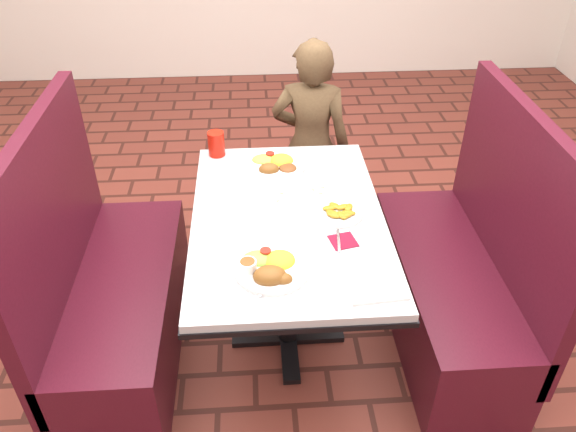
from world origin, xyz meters
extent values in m
plane|color=brown|center=(0.00, 0.00, 0.00)|extent=(7.00, 7.00, 0.00)
cube|color=#BBBEC0|center=(0.00, 0.00, 0.73)|extent=(0.80, 1.20, 0.03)
cube|color=black|center=(0.00, 0.00, 0.70)|extent=(0.81, 1.21, 0.02)
cylinder|color=black|center=(0.00, 0.00, 0.36)|extent=(0.10, 0.10, 0.69)
cube|color=black|center=(0.00, 0.00, 0.01)|extent=(0.55, 0.08, 0.03)
cube|color=black|center=(0.00, 0.00, 0.01)|extent=(0.08, 0.55, 0.03)
cube|color=#4B111F|center=(-0.75, 0.00, 0.23)|extent=(0.45, 1.20, 0.45)
cube|color=#4B111F|center=(-0.97, 0.00, 0.70)|extent=(0.06, 1.20, 0.95)
cube|color=#4B111F|center=(0.75, 0.00, 0.23)|extent=(0.45, 1.20, 0.45)
cube|color=#4B111F|center=(0.97, 0.00, 0.70)|extent=(0.06, 1.20, 0.95)
imported|color=brown|center=(0.19, 0.87, 0.61)|extent=(0.49, 0.38, 1.21)
cylinder|color=white|center=(-0.08, -0.34, 0.76)|extent=(0.28, 0.28, 0.02)
ellipsoid|color=yellow|center=(-0.05, -0.30, 0.79)|extent=(0.11, 0.11, 0.05)
ellipsoid|color=#93BD4B|center=(-0.13, -0.29, 0.78)|extent=(0.11, 0.09, 0.04)
cylinder|color=red|center=(-0.10, -0.27, 0.79)|extent=(0.04, 0.04, 0.01)
ellipsoid|color=brown|center=(-0.09, -0.40, 0.80)|extent=(0.12, 0.09, 0.07)
ellipsoid|color=brown|center=(-0.05, -0.41, 0.79)|extent=(0.07, 0.05, 0.04)
cylinder|color=white|center=(-0.17, -0.35, 0.79)|extent=(0.07, 0.07, 0.04)
cylinder|color=brown|center=(-0.17, -0.35, 0.81)|extent=(0.05, 0.05, 0.01)
cylinder|color=white|center=(-0.03, 0.40, 0.76)|extent=(0.28, 0.28, 0.02)
ellipsoid|color=yellow|center=(0.00, 0.43, 0.79)|extent=(0.12, 0.12, 0.05)
ellipsoid|color=#93BD4B|center=(-0.09, 0.45, 0.79)|extent=(0.12, 0.09, 0.04)
cylinder|color=red|center=(-0.05, 0.47, 0.79)|extent=(0.04, 0.04, 0.01)
ellipsoid|color=brown|center=(0.02, 0.36, 0.78)|extent=(0.08, 0.08, 0.03)
ellipsoid|color=brown|center=(-0.07, 0.35, 0.79)|extent=(0.10, 0.07, 0.06)
cylinder|color=white|center=(0.22, -0.01, 0.76)|extent=(0.19, 0.19, 0.01)
cube|color=maroon|center=(0.20, -0.19, 0.75)|extent=(0.12, 0.12, 0.00)
cube|color=silver|center=(0.19, -0.18, 0.76)|extent=(0.02, 0.14, 0.00)
cylinder|color=red|center=(-0.31, 0.54, 0.81)|extent=(0.08, 0.08, 0.12)
cube|color=white|center=(0.28, -0.46, 0.76)|extent=(0.21, 0.17, 0.01)
cube|color=silver|center=(-0.10, -0.33, 0.76)|extent=(0.02, 0.17, 0.00)
cube|color=#BAB9BE|center=(-0.10, -0.42, 0.76)|extent=(0.07, 0.14, 0.00)
camera|label=1|loc=(-0.13, -1.90, 2.11)|focal=35.00mm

